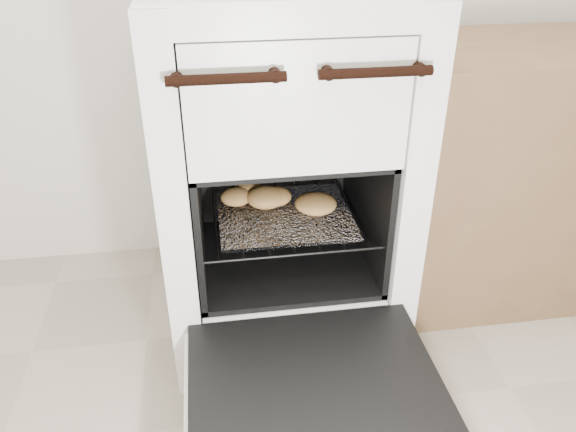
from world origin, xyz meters
name	(u,v)px	position (x,y,z in m)	size (l,w,h in m)	color
stove	(280,173)	(0.09, 1.14, 0.49)	(0.65, 0.72, 1.00)	silver
oven_door	(314,383)	(0.09, 0.59, 0.22)	(0.58, 0.45, 0.04)	black
oven_rack	(283,213)	(0.09, 1.07, 0.39)	(0.47, 0.45, 0.01)	black
foil_sheet	(284,215)	(0.09, 1.05, 0.40)	(0.37, 0.32, 0.01)	white
baked_rolls	(273,197)	(0.07, 1.10, 0.43)	(0.35, 0.25, 0.05)	tan
counter	(509,171)	(0.85, 1.21, 0.40)	(0.81, 0.54, 0.81)	brown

